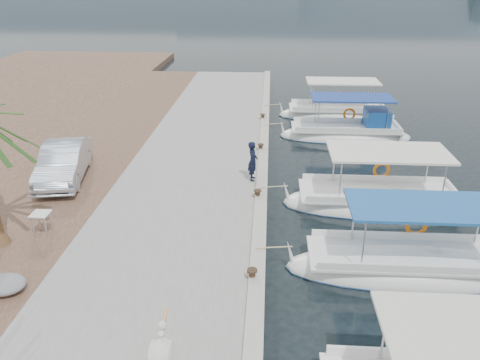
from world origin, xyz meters
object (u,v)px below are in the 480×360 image
at_px(fishing_caique_b, 411,269).
at_px(fisherman, 253,161).
at_px(parked_car, 63,162).
at_px(fishing_caique_c, 377,203).
at_px(fishing_caique_d, 347,134).
at_px(fishing_caique_e, 337,115).
at_px(pelican, 161,351).

xyz_separation_m(fishing_caique_b, fisherman, (-4.90, 5.32, 1.18)).
distance_m(fishing_caique_b, parked_car, 13.39).
distance_m(fishing_caique_b, fishing_caique_c, 4.27).
height_order(fisherman, parked_car, fisherman).
xyz_separation_m(fishing_caique_c, fisherman, (-4.77, 1.05, 1.18)).
height_order(fishing_caique_d, fishing_caique_e, same).
distance_m(fishing_caique_c, fishing_caique_e, 11.94).
bearing_deg(fishing_caique_e, fishing_caique_d, -89.24).
relative_size(fishing_caique_d, pelican, 5.35).
relative_size(fishing_caique_c, fisherman, 4.47).
bearing_deg(fishing_caique_b, parked_car, 158.40).
xyz_separation_m(fishing_caique_b, parked_car, (-12.41, 4.91, 1.09)).
xyz_separation_m(pelican, parked_car, (-6.01, 9.54, 0.20)).
height_order(pelican, parked_car, parked_car).
bearing_deg(parked_car, fishing_caique_b, -32.63).
bearing_deg(fishing_caique_b, fishing_caique_d, 90.56).
xyz_separation_m(fishing_caique_d, pelican, (-6.27, -16.87, 0.83)).
bearing_deg(fisherman, fishing_caique_e, -25.35).
height_order(fishing_caique_b, fishing_caique_d, same).
bearing_deg(fishing_caique_b, fisherman, 132.69).
distance_m(fishing_caique_c, fisherman, 5.02).
distance_m(fishing_caique_b, pelican, 7.94).
height_order(fishing_caique_b, fishing_caique_c, same).
bearing_deg(fisherman, parked_car, 91.24).
bearing_deg(fishing_caique_e, parked_car, -137.30).
height_order(fishing_caique_c, pelican, fishing_caique_c).
height_order(fishing_caique_b, fishing_caique_e, same).
height_order(fishing_caique_d, parked_car, fishing_caique_d).
height_order(fishing_caique_b, pelican, fishing_caique_b).
bearing_deg(pelican, fishing_caique_c, 54.86).
bearing_deg(fishing_caique_c, fishing_caique_e, 90.16).
bearing_deg(fishing_caique_d, parked_car, -149.16).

